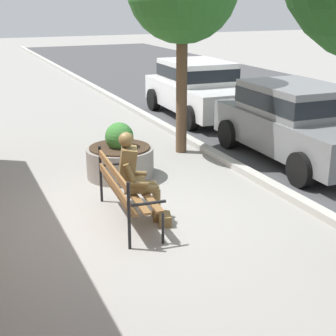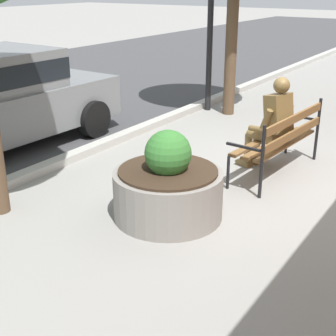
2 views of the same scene
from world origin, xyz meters
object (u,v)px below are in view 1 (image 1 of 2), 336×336
(bronze_statue_seated, at_px, (138,178))
(concrete_planter, at_px, (120,158))
(park_bench, at_px, (124,187))
(parked_car_grey, at_px, (297,120))
(parked_car_white, at_px, (198,87))

(bronze_statue_seated, xyz_separation_m, concrete_planter, (-1.99, 0.39, -0.31))
(park_bench, relative_size, parked_car_grey, 0.44)
(bronze_statue_seated, bearing_deg, concrete_planter, 169.05)
(parked_car_grey, bearing_deg, bronze_statue_seated, -69.21)
(parked_car_white, bearing_deg, bronze_statue_seated, -34.03)
(parked_car_white, bearing_deg, parked_car_grey, 0.00)
(concrete_planter, bearing_deg, park_bench, -16.82)
(bronze_statue_seated, height_order, concrete_planter, bronze_statue_seated)
(bronze_statue_seated, height_order, parked_car_white, parked_car_white)
(bronze_statue_seated, relative_size, concrete_planter, 1.09)
(park_bench, distance_m, parked_car_white, 7.29)
(concrete_planter, bearing_deg, parked_car_white, 137.51)
(parked_car_grey, bearing_deg, park_bench, -70.64)
(park_bench, xyz_separation_m, parked_car_grey, (-1.49, 4.24, 0.30))
(bronze_statue_seated, distance_m, parked_car_white, 7.21)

